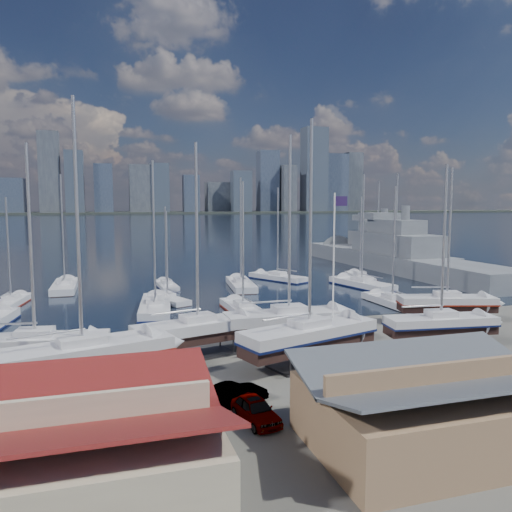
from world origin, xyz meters
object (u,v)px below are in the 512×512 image
object	(u,v)px
car_a	(255,409)
flagpole	(335,262)
sailboat_cradle_0	(35,346)
naval_ship_east	(395,260)
naval_ship_west	(377,252)

from	to	relation	value
car_a	flagpole	distance (m)	14.95
car_a	flagpole	world-z (taller)	flagpole
sailboat_cradle_0	naval_ship_east	bearing A→B (deg)	44.92
naval_ship_east	sailboat_cradle_0	bearing A→B (deg)	125.74
sailboat_cradle_0	car_a	world-z (taller)	sailboat_cradle_0
naval_ship_east	flagpole	size ratio (longest dim) A/B	4.29
naval_ship_east	naval_ship_west	world-z (taller)	naval_ship_east
sailboat_cradle_0	flagpole	xyz separation A→B (m)	(21.57, -1.76, 5.21)
naval_ship_east	flagpole	distance (m)	53.85
sailboat_cradle_0	flagpole	bearing A→B (deg)	3.19
sailboat_cradle_0	naval_ship_west	distance (m)	81.00
car_a	flagpole	xyz separation A→B (m)	(9.29, 9.69, 6.59)
sailboat_cradle_0	naval_ship_west	size ratio (longest dim) A/B	0.38
naval_ship_east	flagpole	world-z (taller)	naval_ship_east
naval_ship_east	flagpole	bearing A→B (deg)	141.34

